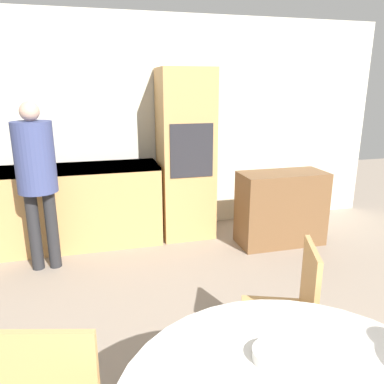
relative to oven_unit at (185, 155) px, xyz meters
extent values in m
cube|color=beige|center=(-0.41, 0.34, 0.31)|extent=(6.19, 0.05, 2.60)
cube|color=tan|center=(-1.50, -0.01, -0.53)|extent=(2.31, 0.60, 0.92)
cube|color=black|center=(-1.50, -0.01, -0.09)|extent=(2.31, 0.60, 0.03)
cube|color=tan|center=(0.00, 0.00, 0.00)|extent=(0.61, 0.58, 1.98)
cube|color=#28282D|center=(0.00, -0.29, 0.10)|extent=(0.49, 0.01, 0.60)
cube|color=brown|center=(0.99, -0.57, -0.57)|extent=(0.99, 0.45, 0.85)
cube|color=tan|center=(-1.28, -2.96, -0.31)|extent=(0.38, 0.13, 0.45)
cylinder|color=tan|center=(-0.15, -2.29, -0.77)|extent=(0.04, 0.04, 0.44)
cylinder|color=tan|center=(-0.27, -2.58, -0.77)|extent=(0.04, 0.04, 0.44)
cylinder|color=tan|center=(0.14, -2.40, -0.77)|extent=(0.04, 0.04, 0.44)
cylinder|color=tan|center=(0.03, -2.70, -0.77)|extent=(0.04, 0.04, 0.44)
cube|color=tan|center=(-0.06, -2.49, -0.54)|extent=(0.52, 0.52, 0.02)
cube|color=tan|center=(0.11, -2.56, -0.31)|extent=(0.17, 0.37, 0.45)
cylinder|color=#262628|center=(-1.68, -0.53, -0.59)|extent=(0.12, 0.12, 0.80)
cylinder|color=#262628|center=(-1.51, -0.53, -0.59)|extent=(0.12, 0.12, 0.80)
cylinder|color=#3D477A|center=(-1.59, -0.53, 0.15)|extent=(0.37, 0.37, 0.67)
sphere|color=tan|center=(-1.59, -0.53, 0.57)|extent=(0.18, 0.18, 0.18)
cylinder|color=white|center=(-0.41, -3.12, -0.25)|extent=(0.18, 0.18, 0.04)
camera|label=1|loc=(-1.06, -4.26, 0.80)|focal=35.00mm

